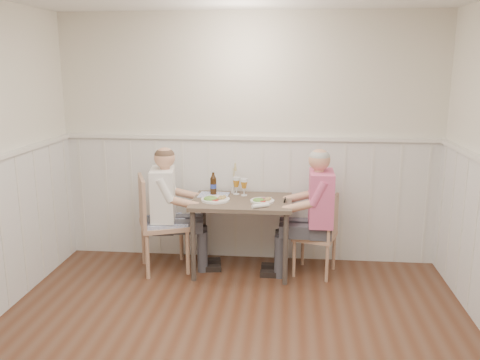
{
  "coord_description": "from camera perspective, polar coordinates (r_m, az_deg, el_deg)",
  "views": [
    {
      "loc": [
        0.42,
        -3.03,
        2.08
      ],
      "look_at": [
        -0.04,
        1.64,
        1.0
      ],
      "focal_mm": 38.0,
      "sensor_mm": 36.0,
      "label": 1
    }
  ],
  "objects": [
    {
      "name": "beer_glass_b",
      "position": [
        5.26,
        -0.42,
        -0.32
      ],
      "size": [
        0.07,
        0.07,
        0.18
      ],
      "color": "silver",
      "rests_on": "dining_table"
    },
    {
      "name": "plate_man",
      "position": [
        5.0,
        2.43,
        -2.25
      ],
      "size": [
        0.24,
        0.24,
        0.06
      ],
      "color": "white",
      "rests_on": "dining_table"
    },
    {
      "name": "man_in_pink",
      "position": [
        5.07,
        8.53,
        -4.77
      ],
      "size": [
        0.6,
        0.42,
        1.31
      ],
      "color": "#3F3F47",
      "rests_on": "ground"
    },
    {
      "name": "chair_right",
      "position": [
        5.14,
        8.98,
        -5.8
      ],
      "size": [
        0.48,
        0.48,
        0.82
      ],
      "color": "#A17B63",
      "rests_on": "ground"
    },
    {
      "name": "rolled_napkin",
      "position": [
        4.8,
        2.31,
        -2.9
      ],
      "size": [
        0.17,
        0.12,
        0.04
      ],
      "color": "white",
      "rests_on": "dining_table"
    },
    {
      "name": "diner_cream",
      "position": [
        5.22,
        -8.11,
        -4.28
      ],
      "size": [
        0.64,
        0.45,
        1.3
      ],
      "color": "#3F3F47",
      "rests_on": "ground"
    },
    {
      "name": "beer_bottle",
      "position": [
        5.26,
        -3.01,
        -0.54
      ],
      "size": [
        0.07,
        0.07,
        0.24
      ],
      "color": "black",
      "rests_on": "dining_table"
    },
    {
      "name": "beer_glass_a",
      "position": [
        5.21,
        0.46,
        -0.49
      ],
      "size": [
        0.07,
        0.07,
        0.18
      ],
      "color": "silver",
      "rests_on": "dining_table"
    },
    {
      "name": "gingham_mat",
      "position": [
        5.26,
        -2.97,
        -1.68
      ],
      "size": [
        0.31,
        0.25,
        0.01
      ],
      "color": "#5467AB",
      "rests_on": "dining_table"
    },
    {
      "name": "room_shell",
      "position": [
        3.11,
        -2.29,
        2.55
      ],
      "size": [
        4.04,
        4.54,
        2.6
      ],
      "color": "silver",
      "rests_on": "ground"
    },
    {
      "name": "plate_diner",
      "position": [
        5.04,
        -2.95,
        -2.09
      ],
      "size": [
        0.29,
        0.29,
        0.07
      ],
      "color": "white",
      "rests_on": "dining_table"
    },
    {
      "name": "wainscot",
      "position": [
        3.99,
        -0.83,
        -7.44
      ],
      "size": [
        4.0,
        4.49,
        1.34
      ],
      "color": "white",
      "rests_on": "ground"
    },
    {
      "name": "grass_vase",
      "position": [
        5.29,
        -0.8,
        0.11
      ],
      "size": [
        0.04,
        0.04,
        0.34
      ],
      "color": "silver",
      "rests_on": "dining_table"
    },
    {
      "name": "chair_left",
      "position": [
        5.22,
        -9.18,
        -4.43
      ],
      "size": [
        0.6,
        0.6,
        0.99
      ],
      "color": "#A17B63",
      "rests_on": "ground"
    },
    {
      "name": "dining_table",
      "position": [
        5.1,
        0.22,
        -3.3
      ],
      "size": [
        0.99,
        0.7,
        0.75
      ],
      "color": "brown",
      "rests_on": "ground"
    }
  ]
}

